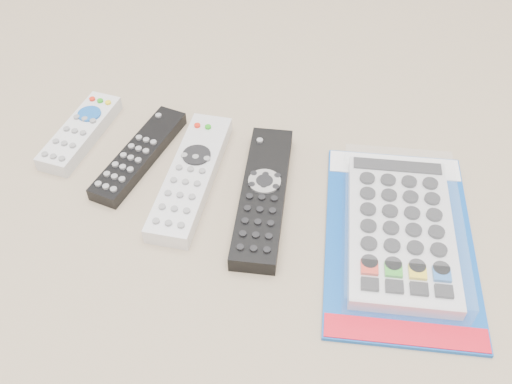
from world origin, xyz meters
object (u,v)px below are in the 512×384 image
(remote_small_grey, at_px, (80,132))
(remote_large_black, at_px, (263,195))
(remote_slim_black, at_px, (139,155))
(jumbo_remote_packaged, at_px, (401,228))
(remote_silver_dvd, at_px, (191,176))

(remote_small_grey, xyz_separation_m, remote_large_black, (0.29, -0.04, 0.00))
(remote_slim_black, distance_m, remote_large_black, 0.19)
(remote_slim_black, relative_size, remote_large_black, 0.80)
(remote_small_grey, distance_m, jumbo_remote_packaged, 0.47)
(remote_slim_black, distance_m, jumbo_remote_packaged, 0.37)
(remote_large_black, height_order, jumbo_remote_packaged, jumbo_remote_packaged)
(remote_slim_black, relative_size, jumbo_remote_packaged, 0.60)
(jumbo_remote_packaged, bearing_deg, remote_large_black, 166.78)
(remote_small_grey, bearing_deg, remote_large_black, -6.37)
(remote_slim_black, xyz_separation_m, jumbo_remote_packaged, (0.37, -0.03, 0.01))
(remote_large_black, bearing_deg, remote_small_grey, 162.05)
(remote_silver_dvd, xyz_separation_m, jumbo_remote_packaged, (0.28, -0.01, 0.01))
(remote_silver_dvd, bearing_deg, remote_slim_black, 162.18)
(remote_small_grey, distance_m, remote_silver_dvd, 0.19)
(remote_large_black, bearing_deg, jumbo_remote_packaged, -12.55)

